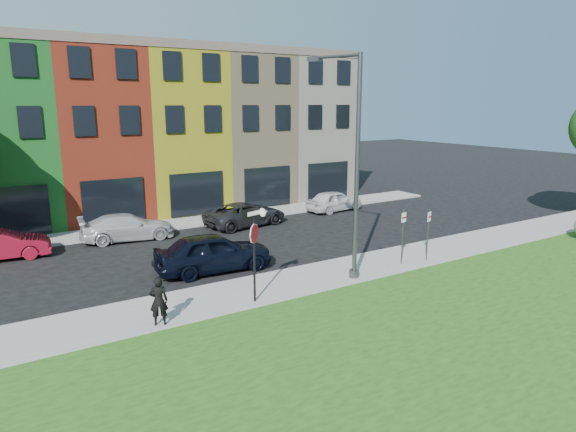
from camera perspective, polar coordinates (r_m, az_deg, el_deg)
ground at (r=18.92m, az=9.46°, el=-9.28°), size 120.00×120.00×0.00m
sidewalk_near at (r=22.26m, az=8.18°, el=-5.70°), size 40.00×3.00×0.12m
sidewalk_far at (r=30.15m, az=-14.41°, el=-1.13°), size 40.00×2.40×0.12m
rowhouse_block at (r=35.48m, az=-17.24°, el=8.77°), size 30.00×10.12×10.00m
stop_sign at (r=17.61m, az=-3.78°, el=-2.24°), size 1.02×0.32×3.35m
man at (r=16.73m, az=-14.18°, el=-9.13°), size 0.82×0.75×1.58m
sedan_near at (r=21.77m, az=-8.31°, el=-3.99°), size 2.79×5.22×1.67m
parked_car_red at (r=26.52m, az=-29.38°, el=-2.82°), size 2.38×4.52×1.39m
parked_car_silver at (r=27.70m, az=-17.40°, el=-1.18°), size 2.95×5.13×1.37m
parked_car_dark at (r=29.61m, az=-4.75°, el=0.21°), size 3.57×5.48×1.35m
parked_car_white at (r=33.64m, az=5.17°, el=1.70°), size 2.57×4.39×1.37m
street_lamp at (r=19.98m, az=7.20°, el=5.26°), size 1.04×2.50×8.65m
parking_sign_a at (r=22.47m, az=12.65°, el=-1.61°), size 0.32×0.11×2.41m
parking_sign_b at (r=23.28m, az=15.32°, el=-1.40°), size 0.31×0.15×2.31m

